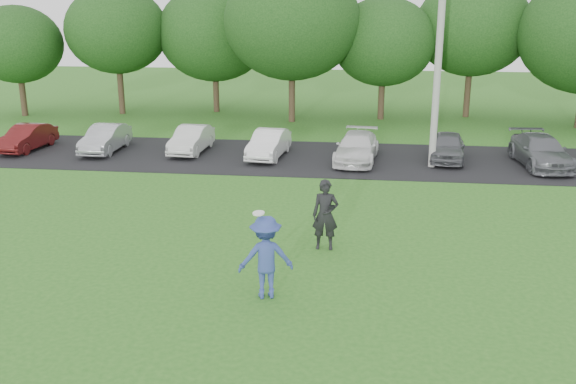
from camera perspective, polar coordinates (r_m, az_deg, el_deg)
name	(u,v)px	position (r m, az deg, el deg)	size (l,w,h in m)	color
ground	(270,284)	(15.71, -1.57, -8.22)	(100.00, 100.00, 0.00)	#2A681D
parking_lot	(315,158)	(27.96, 2.37, 3.04)	(32.00, 6.50, 0.03)	black
utility_pole	(440,36)	(26.33, 13.36, 13.31)	(0.28, 0.28, 10.50)	#A2A29D
frisbee_player	(266,257)	(14.73, -1.99, -5.79)	(1.42, 1.04, 2.12)	#33458F
camera_bystander	(325,215)	(17.56, 3.34, -2.04)	(0.72, 0.47, 1.96)	black
parked_cars	(364,146)	(27.61, 6.81, 4.07)	(28.20, 4.74, 1.24)	#551213
tree_row	(357,32)	(36.89, 6.17, 13.97)	(42.39, 9.85, 8.64)	#38281C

